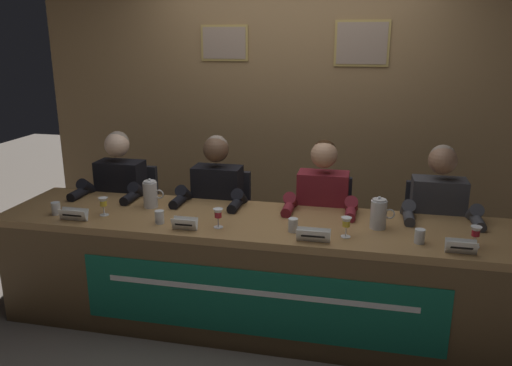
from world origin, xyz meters
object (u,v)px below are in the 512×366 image
(nameplate_far_left, at_px, (73,215))
(water_cup_center_left, at_px, (160,218))
(nameplate_far_right, at_px, (461,247))
(conference_table, at_px, (253,260))
(chair_center_right, at_px, (322,238))
(water_cup_far_left, at_px, (56,209))
(chair_center_left, at_px, (223,230))
(water_pitcher_right_side, at_px, (379,214))
(water_cup_center_right, at_px, (293,226))
(water_cup_far_right, at_px, (420,237))
(panelist_far_left, at_px, (117,198))
(panelist_far_right, at_px, (438,221))
(panelist_center_right, at_px, (321,213))
(juice_glass_far_right, at_px, (476,233))
(chair_far_left, at_px, (131,223))
(nameplate_center_left, at_px, (185,224))
(juice_glass_center_left, at_px, (218,215))
(chair_far_right, at_px, (431,247))
(juice_glass_center_right, at_px, (346,223))
(water_pitcher_left_side, at_px, (151,194))
(juice_glass_far_left, at_px, (103,203))
(panelist_center_left, at_px, (215,205))
(nameplate_center_right, at_px, (313,235))

(nameplate_far_left, bearing_deg, water_cup_center_left, 6.93)
(nameplate_far_right, bearing_deg, water_cup_center_left, 177.32)
(conference_table, relative_size, chair_center_right, 3.89)
(water_cup_far_left, bearing_deg, nameplate_far_right, -2.11)
(chair_center_left, bearing_deg, water_pitcher_right_side, -25.12)
(water_cup_center_right, bearing_deg, water_cup_far_right, -1.58)
(panelist_far_left, xyz_separation_m, panelist_far_right, (2.38, 0.00, 0.00))
(panelist_far_right, bearing_deg, panelist_center_right, 180.00)
(chair_center_left, height_order, juice_glass_far_right, chair_center_left)
(water_cup_center_right, xyz_separation_m, water_pitcher_right_side, (0.51, 0.17, 0.06))
(chair_far_left, bearing_deg, nameplate_center_left, -46.69)
(water_cup_far_left, relative_size, chair_center_right, 0.10)
(chair_center_right, bearing_deg, water_cup_center_right, -99.88)
(juice_glass_center_left, distance_m, chair_far_right, 1.63)
(panelist_far_left, bearing_deg, water_pitcher_right_side, -10.17)
(water_cup_far_left, bearing_deg, juice_glass_center_right, 0.42)
(chair_center_left, bearing_deg, chair_far_right, 0.00)
(water_cup_far_left, xyz_separation_m, water_pitcher_left_side, (0.56, 0.28, 0.06))
(water_cup_center_left, xyz_separation_m, juice_glass_center_right, (1.18, 0.02, 0.05))
(juice_glass_far_left, height_order, water_cup_far_right, juice_glass_far_left)
(panelist_center_right, relative_size, panelist_far_right, 1.00)
(chair_far_left, xyz_separation_m, panelist_center_right, (1.58, -0.20, 0.28))
(panelist_far_left, relative_size, panelist_center_right, 1.00)
(chair_far_left, distance_m, nameplate_far_right, 2.59)
(chair_center_right, distance_m, panelist_center_right, 0.34)
(panelist_far_right, xyz_separation_m, nameplate_far_right, (0.04, -0.65, 0.09))
(panelist_far_left, xyz_separation_m, panelist_center_right, (1.58, 0.00, 0.00))
(chair_center_left, xyz_separation_m, juice_glass_center_right, (0.99, -0.74, 0.41))
(water_cup_far_left, relative_size, panelist_center_left, 0.07)
(juice_glass_far_right, distance_m, water_cup_far_right, 0.31)
(chair_center_left, bearing_deg, nameplate_far_left, -132.49)
(water_pitcher_right_side, bearing_deg, chair_center_right, 124.94)
(panelist_far_right, distance_m, nameplate_far_right, 0.66)
(water_cup_far_right, height_order, water_pitcher_left_side, water_pitcher_left_side)
(water_cup_center_right, relative_size, water_pitcher_right_side, 0.40)
(water_cup_center_left, bearing_deg, nameplate_center_right, -5.30)
(conference_table, height_order, water_cup_far_right, water_cup_far_right)
(chair_center_right, relative_size, juice_glass_far_right, 7.20)
(nameplate_center_left, height_order, water_pitcher_right_side, water_pitcher_right_side)
(panelist_center_left, relative_size, juice_glass_far_right, 9.84)
(juice_glass_far_left, height_order, chair_far_right, chair_far_right)
(panelist_far_left, relative_size, juice_glass_far_left, 9.84)
(chair_center_left, bearing_deg, water_pitcher_left_side, -128.89)
(juice_glass_far_right, bearing_deg, juice_glass_center_left, -179.28)
(panelist_center_right, height_order, chair_far_right, panelist_center_right)
(conference_table, relative_size, panelist_center_left, 2.84)
(nameplate_center_right, distance_m, panelist_far_right, 1.03)
(nameplate_center_left, bearing_deg, nameplate_center_right, -1.22)
(chair_far_left, bearing_deg, water_cup_far_left, -101.47)
(panelist_center_right, xyz_separation_m, juice_glass_far_right, (0.92, -0.54, 0.13))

